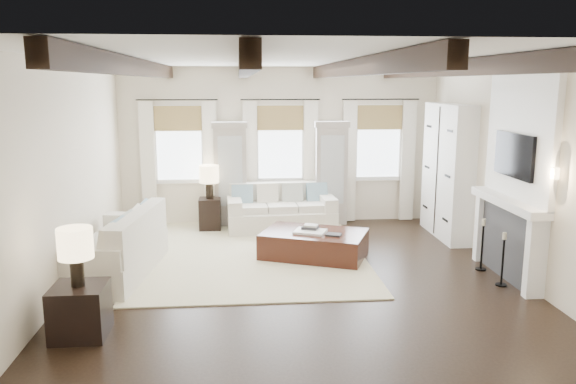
{
  "coord_description": "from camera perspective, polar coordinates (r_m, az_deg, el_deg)",
  "views": [
    {
      "loc": [
        -0.84,
        -7.75,
        2.88
      ],
      "look_at": [
        -0.07,
        1.09,
        1.15
      ],
      "focal_mm": 35.0,
      "sensor_mm": 36.0,
      "label": 1
    }
  ],
  "objects": [
    {
      "name": "ground",
      "position": [
        8.31,
        1.13,
        -9.24
      ],
      "size": [
        7.5,
        7.5,
        0.0
      ],
      "primitive_type": "plane",
      "color": "black",
      "rests_on": "ground"
    },
    {
      "name": "candlestick_far",
      "position": [
        9.27,
        19.1,
        -5.48
      ],
      "size": [
        0.17,
        0.17,
        0.82
      ],
      "color": "black",
      "rests_on": "ground"
    },
    {
      "name": "room_shell",
      "position": [
        8.84,
        5.4,
        4.56
      ],
      "size": [
        6.54,
        7.54,
        3.22
      ],
      "color": "silver",
      "rests_on": "ground"
    },
    {
      "name": "book_lower",
      "position": [
        9.4,
        2.26,
        -3.64
      ],
      "size": [
        0.32,
        0.28,
        0.04
      ],
      "primitive_type": "cube",
      "rotation": [
        0.0,
        0.0,
        -0.39
      ],
      "color": "#262628",
      "rests_on": "tray"
    },
    {
      "name": "ottoman",
      "position": [
        9.44,
        2.66,
        -5.34
      ],
      "size": [
        1.94,
        1.61,
        0.44
      ],
      "primitive_type": "cube",
      "rotation": [
        0.0,
        0.0,
        -0.39
      ],
      "color": "black",
      "rests_on": "ground"
    },
    {
      "name": "sofa_left",
      "position": [
        8.91,
        -16.76,
        -5.61
      ],
      "size": [
        1.33,
        2.41,
        0.98
      ],
      "color": "silver",
      "rests_on": "ground"
    },
    {
      "name": "book_loose",
      "position": [
        9.17,
        4.67,
        -4.34
      ],
      "size": [
        0.29,
        0.26,
        0.03
      ],
      "primitive_type": "cube",
      "rotation": [
        0.0,
        0.0,
        -0.39
      ],
      "color": "#262628",
      "rests_on": "ottoman"
    },
    {
      "name": "book_upper",
      "position": [
        9.41,
        2.33,
        -3.42
      ],
      "size": [
        0.27,
        0.24,
        0.03
      ],
      "primitive_type": "cube",
      "rotation": [
        0.0,
        0.0,
        -0.39
      ],
      "color": "beige",
      "rests_on": "book_lower"
    },
    {
      "name": "lamp_back",
      "position": [
        11.1,
        -8.02,
        1.62
      ],
      "size": [
        0.38,
        0.38,
        0.66
      ],
      "color": "black",
      "rests_on": "side_table_back"
    },
    {
      "name": "side_table_back",
      "position": [
        11.25,
        -7.91,
        -2.24
      ],
      "size": [
        0.42,
        0.42,
        0.64
      ],
      "primitive_type": "cube",
      "color": "black",
      "rests_on": "ground"
    },
    {
      "name": "tray",
      "position": [
        9.32,
        2.27,
        -4.03
      ],
      "size": [
        0.61,
        0.54,
        0.04
      ],
      "primitive_type": "cube",
      "rotation": [
        0.0,
        0.0,
        -0.39
      ],
      "color": "white",
      "rests_on": "ottoman"
    },
    {
      "name": "candlestick_near",
      "position": [
        8.68,
        20.96,
        -6.82
      ],
      "size": [
        0.16,
        0.16,
        0.79
      ],
      "color": "black",
      "rests_on": "ground"
    },
    {
      "name": "area_rug",
      "position": [
        9.76,
        -3.67,
        -6.08
      ],
      "size": [
        3.73,
        4.68,
        0.02
      ],
      "primitive_type": "cube",
      "color": "beige",
      "rests_on": "ground"
    },
    {
      "name": "side_table_front",
      "position": [
        7.01,
        -20.36,
        -11.25
      ],
      "size": [
        0.6,
        0.6,
        0.6
      ],
      "primitive_type": "cube",
      "color": "black",
      "rests_on": "ground"
    },
    {
      "name": "sofa_back",
      "position": [
        11.18,
        -0.74,
        -1.98
      ],
      "size": [
        2.16,
        1.07,
        0.9
      ],
      "color": "silver",
      "rests_on": "ground"
    },
    {
      "name": "lamp_front",
      "position": [
        6.77,
        -20.79,
        -5.22
      ],
      "size": [
        0.4,
        0.4,
        0.68
      ],
      "color": "black",
      "rests_on": "side_table_front"
    }
  ]
}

